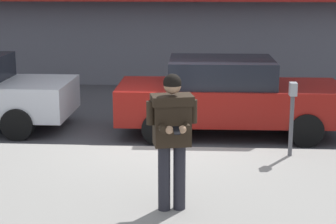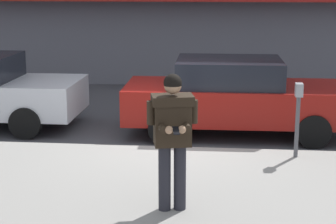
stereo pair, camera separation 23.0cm
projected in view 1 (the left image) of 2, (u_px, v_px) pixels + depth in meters
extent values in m
plane|color=#3D3D42|center=(157.00, 150.00, 10.37)|extent=(80.00, 80.00, 0.00)
cube|color=gray|center=(213.00, 210.00, 7.53)|extent=(32.00, 5.30, 0.14)
cube|color=silver|center=(211.00, 150.00, 10.36)|extent=(28.00, 0.12, 0.01)
cylinder|color=black|center=(43.00, 105.00, 12.64)|extent=(0.64, 0.22, 0.64)
cylinder|color=black|center=(18.00, 124.00, 10.98)|extent=(0.64, 0.22, 0.64)
cube|color=maroon|center=(230.00, 101.00, 11.37)|extent=(4.53, 1.89, 0.70)
cube|color=black|center=(221.00, 72.00, 11.24)|extent=(2.10, 1.67, 0.52)
cylinder|color=black|center=(291.00, 109.00, 12.21)|extent=(0.64, 0.23, 0.64)
cylinder|color=black|center=(306.00, 130.00, 10.55)|extent=(0.64, 0.23, 0.64)
cylinder|color=black|center=(163.00, 108.00, 12.34)|extent=(0.64, 0.23, 0.64)
cylinder|color=black|center=(158.00, 128.00, 10.68)|extent=(0.64, 0.23, 0.64)
cylinder|color=#23232B|center=(179.00, 177.00, 7.29)|extent=(0.16, 0.16, 0.88)
cylinder|color=#23232B|center=(164.00, 178.00, 7.26)|extent=(0.16, 0.16, 0.88)
cube|color=black|center=(172.00, 121.00, 7.10)|extent=(0.51, 0.39, 0.64)
cube|color=black|center=(172.00, 100.00, 7.03)|extent=(0.58, 0.45, 0.12)
cylinder|color=black|center=(193.00, 111.00, 7.11)|extent=(0.11, 0.11, 0.30)
cylinder|color=black|center=(186.00, 126.00, 6.97)|extent=(0.16, 0.31, 0.10)
sphere|color=tan|center=(182.00, 129.00, 6.83)|extent=(0.10, 0.10, 0.10)
cylinder|color=black|center=(151.00, 113.00, 7.03)|extent=(0.11, 0.11, 0.30)
cylinder|color=black|center=(162.00, 127.00, 6.93)|extent=(0.16, 0.31, 0.10)
sphere|color=tan|center=(169.00, 130.00, 6.80)|extent=(0.10, 0.10, 0.10)
cube|color=black|center=(176.00, 131.00, 6.78)|extent=(0.11, 0.15, 0.07)
sphere|color=tan|center=(172.00, 85.00, 6.96)|extent=(0.22, 0.22, 0.22)
sphere|color=black|center=(172.00, 83.00, 6.95)|extent=(0.23, 0.23, 0.23)
cylinder|color=#4C4C51|center=(291.00, 126.00, 9.49)|extent=(0.07, 0.07, 1.05)
cube|color=gray|center=(293.00, 89.00, 9.34)|extent=(0.12, 0.18, 0.22)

